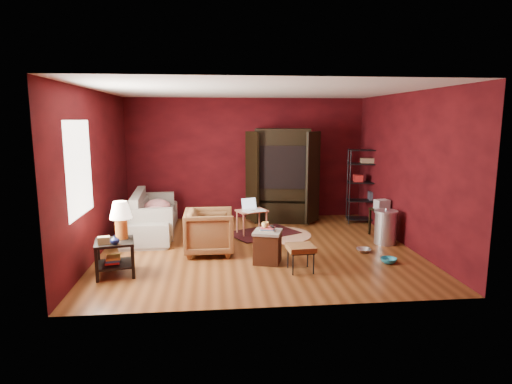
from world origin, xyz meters
TOP-DOWN VIEW (x-y plane):
  - room at (-0.04, -0.01)m, footprint 5.54×5.04m
  - sofa at (-2.04, 1.16)m, footprint 0.72×2.33m
  - armchair at (-0.85, -0.22)m, footprint 0.77×0.82m
  - pet_bowl_steel at (1.85, -0.43)m, footprint 0.27×0.12m
  - pet_bowl_turquoise at (2.05, -1.04)m, footprint 0.27×0.14m
  - vase at (-2.20, -1.32)m, footprint 0.14×0.15m
  - mug at (0.05, -0.84)m, footprint 0.13×0.12m
  - side_table at (-2.21, -1.08)m, footprint 0.66×0.66m
  - sofa_cushions at (-2.02, 1.14)m, footprint 0.90×1.96m
  - hamper at (0.09, -0.82)m, footprint 0.54×0.54m
  - footstool at (0.54, -1.26)m, footprint 0.43×0.43m
  - rug_round at (0.49, 0.84)m, footprint 1.73×1.73m
  - rug_oriental at (0.22, 0.97)m, footprint 1.61×1.42m
  - laptop_desk at (-0.01, 0.97)m, footprint 0.69×0.60m
  - tv_armoire at (0.78, 2.02)m, footprint 1.64×1.05m
  - wire_shelving at (2.64, 1.70)m, footprint 0.85×0.47m
  - small_stand at (2.56, 0.58)m, footprint 0.43×0.43m
  - trash_can at (2.42, 0.04)m, footprint 0.57×0.57m

SIDE VIEW (x-z plane):
  - rug_round at x=0.49m, z-range 0.00..0.01m
  - rug_oriental at x=0.22m, z-range 0.01..0.02m
  - pet_bowl_steel at x=1.85m, z-range 0.00..0.26m
  - pet_bowl_turquoise at x=2.05m, z-range 0.00..0.26m
  - hamper at x=0.09m, z-range -0.03..0.58m
  - trash_can at x=2.42m, z-range -0.02..0.67m
  - footstool at x=0.54m, z-range 0.15..0.56m
  - sofa_cushions at x=-2.02m, z-range -0.01..0.79m
  - armchair at x=-0.85m, z-range 0.00..0.85m
  - laptop_desk at x=-0.01m, z-range 0.09..0.81m
  - sofa at x=-2.04m, z-range 0.00..0.91m
  - small_stand at x=2.56m, z-range 0.18..0.92m
  - vase at x=-2.20m, z-range 0.53..0.66m
  - mug at x=0.05m, z-range 0.59..0.71m
  - side_table at x=-2.21m, z-range 0.11..1.21m
  - wire_shelving at x=2.64m, z-range 0.08..1.74m
  - tv_armoire at x=0.78m, z-range 0.04..2.15m
  - room at x=-0.04m, z-range -0.02..2.82m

